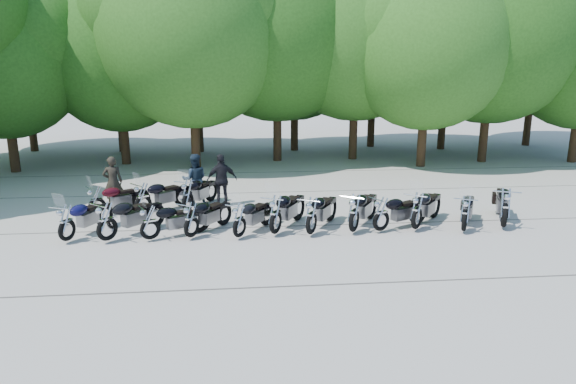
{
  "coord_description": "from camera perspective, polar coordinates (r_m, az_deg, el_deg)",
  "views": [
    {
      "loc": [
        -1.44,
        -13.72,
        4.83
      ],
      "look_at": [
        0.0,
        1.5,
        1.1
      ],
      "focal_mm": 32.0,
      "sensor_mm": 36.0,
      "label": 1
    }
  ],
  "objects": [
    {
      "name": "ground",
      "position": [
        14.62,
        0.56,
        -5.59
      ],
      "size": [
        90.0,
        90.0,
        0.0
      ],
      "primitive_type": "plane",
      "color": "#A69E96",
      "rests_on": "ground"
    },
    {
      "name": "motorcycle_4",
      "position": [
        14.76,
        -5.43,
        -3.01
      ],
      "size": [
        1.71,
        2.12,
        1.2
      ],
      "primitive_type": null,
      "rotation": [
        0.0,
        0.0,
        2.55
      ],
      "color": "black",
      "rests_on": "ground"
    },
    {
      "name": "tree_15",
      "position": [
        35.72,
        26.03,
        15.92
      ],
      "size": [
        9.67,
        9.67,
        11.86
      ],
      "color": "#3A2614",
      "rests_on": "ground"
    },
    {
      "name": "rider_1",
      "position": [
        18.61,
        -10.33,
        1.38
      ],
      "size": [
        0.96,
        0.78,
        1.85
      ],
      "primitive_type": "imported",
      "rotation": [
        0.0,
        0.0,
        3.23
      ],
      "color": "#1C2A3A",
      "rests_on": "ground"
    },
    {
      "name": "motorcycle_7",
      "position": [
        15.26,
        7.37,
        -2.19
      ],
      "size": [
        1.87,
        2.43,
        1.36
      ],
      "primitive_type": null,
      "rotation": [
        0.0,
        0.0,
        2.6
      ],
      "color": "black",
      "rests_on": "ground"
    },
    {
      "name": "tree_4",
      "position": [
        26.94,
        -1.25,
        17.56
      ],
      "size": [
        9.13,
        9.13,
        11.2
      ],
      "color": "#3A2614",
      "rests_on": "ground"
    },
    {
      "name": "tree_5",
      "position": [
        27.65,
        7.59,
        17.22
      ],
      "size": [
        9.04,
        9.04,
        11.1
      ],
      "color": "#3A2614",
      "rests_on": "ground"
    },
    {
      "name": "motorcycle_1",
      "position": [
        15.24,
        -19.52,
        -2.96
      ],
      "size": [
        2.08,
        2.25,
        1.33
      ],
      "primitive_type": null,
      "rotation": [
        0.0,
        0.0,
        2.43
      ],
      "color": "black",
      "rests_on": "ground"
    },
    {
      "name": "tree_13",
      "position": [
        32.26,
        9.55,
        15.68
      ],
      "size": [
        8.31,
        8.31,
        10.2
      ],
      "color": "#3A2614",
      "rests_on": "ground"
    },
    {
      "name": "motorcycle_13",
      "position": [
        17.69,
        -15.84,
        -0.56
      ],
      "size": [
        2.1,
        1.99,
        1.25
      ],
      "primitive_type": null,
      "rotation": [
        0.0,
        0.0,
        2.31
      ],
      "color": "black",
      "rests_on": "ground"
    },
    {
      "name": "tree_9",
      "position": [
        33.57,
        -27.33,
        13.42
      ],
      "size": [
        7.59,
        7.59,
        9.32
      ],
      "color": "#3A2614",
      "rests_on": "ground"
    },
    {
      "name": "tree_12",
      "position": [
        30.37,
        0.74,
        15.41
      ],
      "size": [
        7.88,
        7.88,
        9.67
      ],
      "color": "#3A2614",
      "rests_on": "ground"
    },
    {
      "name": "tree_6",
      "position": [
        26.15,
        15.27,
        15.41
      ],
      "size": [
        8.0,
        8.0,
        9.82
      ],
      "color": "#3A2614",
      "rests_on": "ground"
    },
    {
      "name": "rider_0",
      "position": [
        19.0,
        -18.88,
        1.06
      ],
      "size": [
        0.75,
        0.58,
        1.82
      ],
      "primitive_type": "imported",
      "rotation": [
        0.0,
        0.0,
        3.37
      ],
      "color": "black",
      "rests_on": "ground"
    },
    {
      "name": "motorcycle_12",
      "position": [
        17.92,
        -20.5,
        -0.84
      ],
      "size": [
        2.1,
        1.74,
        1.2
      ],
      "primitive_type": null,
      "rotation": [
        0.0,
        0.0,
        2.18
      ],
      "color": "#3B0810",
      "rests_on": "ground"
    },
    {
      "name": "tree_7",
      "position": [
        28.5,
        21.81,
        15.92
      ],
      "size": [
        8.79,
        8.79,
        10.79
      ],
      "color": "#3A2614",
      "rests_on": "ground"
    },
    {
      "name": "tree_2",
      "position": [
        27.19,
        -18.32,
        14.06
      ],
      "size": [
        7.31,
        7.31,
        8.97
      ],
      "color": "#3A2614",
      "rests_on": "ground"
    },
    {
      "name": "motorcycle_8",
      "position": [
        15.49,
        10.34,
        -2.29
      ],
      "size": [
        2.25,
        1.62,
        1.24
      ],
      "primitive_type": null,
      "rotation": [
        0.0,
        0.0,
        2.06
      ],
      "color": "black",
      "rests_on": "ground"
    },
    {
      "name": "tree_3",
      "position": [
        25.09,
        -10.74,
        16.9
      ],
      "size": [
        8.7,
        8.7,
        10.67
      ],
      "color": "#3A2614",
      "rests_on": "ground"
    },
    {
      "name": "motorcycle_14",
      "position": [
        17.64,
        -11.11,
        -0.26
      ],
      "size": [
        1.61,
        2.38,
        1.3
      ],
      "primitive_type": null,
      "rotation": [
        0.0,
        0.0,
        2.71
      ],
      "color": "black",
      "rests_on": "ground"
    },
    {
      "name": "motorcycle_3",
      "position": [
        14.95,
        -10.71,
        -2.93
      ],
      "size": [
        1.77,
        2.15,
        1.22
      ],
      "primitive_type": null,
      "rotation": [
        0.0,
        0.0,
        2.53
      ],
      "color": "black",
      "rests_on": "ground"
    },
    {
      "name": "motorcycle_2",
      "position": [
        15.02,
        -15.11,
        -3.19
      ],
      "size": [
        2.14,
        1.52,
        1.18
      ],
      "primitive_type": null,
      "rotation": [
        0.0,
        0.0,
        2.05
      ],
      "color": "black",
      "rests_on": "ground"
    },
    {
      "name": "motorcycle_6",
      "position": [
        14.95,
        2.62,
        -2.51
      ],
      "size": [
        1.77,
        2.37,
        1.32
      ],
      "primitive_type": null,
      "rotation": [
        0.0,
        0.0,
        2.62
      ],
      "color": "black",
      "rests_on": "ground"
    },
    {
      "name": "motorcycle_11",
      "position": [
        16.87,
        22.98,
        -1.5
      ],
      "size": [
        1.74,
        2.64,
        1.44
      ],
      "primitive_type": null,
      "rotation": [
        0.0,
        0.0,
        2.72
      ],
      "color": "black",
      "rests_on": "ground"
    },
    {
      "name": "motorcycle_10",
      "position": [
        16.1,
        19.09,
        -2.17
      ],
      "size": [
        1.68,
        2.29,
        1.27
      ],
      "primitive_type": null,
      "rotation": [
        0.0,
        0.0,
        2.64
      ],
      "color": "black",
      "rests_on": "ground"
    },
    {
      "name": "motorcycle_5",
      "position": [
        14.96,
        -1.4,
        -2.39
      ],
      "size": [
        1.81,
        2.48,
        1.37
      ],
      "primitive_type": null,
      "rotation": [
        0.0,
        0.0,
        2.64
      ],
      "color": "black",
      "rests_on": "ground"
    },
    {
      "name": "tree_10",
      "position": [
        31.45,
        -18.6,
        14.54
      ],
      "size": [
        7.78,
        7.78,
        9.55
      ],
      "color": "#3A2614",
      "rests_on": "ground"
    },
    {
      "name": "rider_2",
      "position": [
        18.31,
        -7.36,
        1.32
      ],
      "size": [
        1.17,
        0.71,
        1.87
      ],
      "primitive_type": "imported",
      "rotation": [
        0.0,
        0.0,
        3.38
      ],
      "color": "black",
      "rests_on": "ground"
    },
    {
      "name": "tree_1",
      "position": [
        27.11,
        -29.19,
        12.52
      ],
      "size": [
        6.97,
        6.97,
        8.55
      ],
      "color": "#3A2614",
      "rests_on": "ground"
    },
    {
      "name": "tree_11",
      "position": [
        30.24,
        -10.15,
        14.77
      ],
      "size": [
        7.56,
        7.56,
        9.28
      ],
      "color": "#3A2614",
      "rests_on": "ground"
    },
    {
      "name": "motorcycle_0",
      "position": [
        15.66,
        -23.43,
        -3.03
      ],
      "size": [
        1.54,
        2.29,
        1.25
      ],
      "primitive_type": null,
      "rotation": [
        0.0,
        0.0,
        2.71
      ],
      "color": "#0F0E3F",
      "rests_on": "ground"
    },
    {
      "name": "motorcycle_9",
      "position": [
        15.86,
        14.16,
        -1.91
      ],
      "size": [
        2.05,
        2.31,
        1.34
      ],
      "primitive_type": null,
      "rotation": [
        0.0,
        0.0,
        2.47
      ],
      "color": "black",
      "rests_on": "ground"
    },
    {
      "name": "tree_14",
      "position": [
        32.2,
        17.31,
        14.9
      ],
      "size": [
        8.02,
        8.02,
        9.84
      ],
      "color": "#3A2614",
      "rests_on": "ground"
    }
  ]
}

